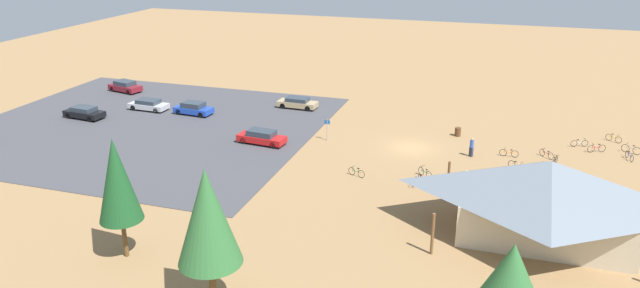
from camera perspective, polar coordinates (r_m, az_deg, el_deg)
The scene contains 27 objects.
ground at distance 56.65m, azimuth 8.80°, elevation -0.35°, with size 160.00×160.00×0.00m, color #937047.
parking_lot_asphalt at distance 64.80m, azimuth -16.58°, elevation 1.73°, with size 35.85×32.47×0.05m, color #424247.
bike_pavilion at distance 41.81m, azimuth 21.22°, elevation -4.53°, with size 14.13×9.57×5.56m.
trash_bin at distance 60.53m, azimuth 13.25°, elevation 1.16°, with size 0.60×0.60×0.90m, color brown.
lot_sign at distance 57.41m, azimuth 0.70°, elevation 1.68°, with size 0.56×0.08×2.20m.
pine_far_east at distance 37.95m, azimuth -19.13°, elevation -3.34°, with size 2.72×2.72×8.04m.
pine_center at distance 31.65m, azimuth -10.87°, elevation -6.99°, with size 3.53×3.53×8.28m.
pine_west at distance 29.82m, azimuth 18.04°, elevation -12.42°, with size 3.66×3.66×6.15m.
bicycle_red_back_row at distance 60.53m, azimuth 25.30°, elevation -0.39°, with size 1.67×0.77×0.87m.
bicycle_white_lone_west at distance 53.48m, azimuth 18.61°, elevation -2.06°, with size 1.52×1.07×0.90m.
bicycle_silver_yard_center at distance 61.36m, azimuth 23.91°, elevation 0.07°, with size 1.63×0.72×0.83m.
bicycle_blue_mid_cluster at distance 59.99m, azimuth 27.87°, elevation -1.03°, with size 0.56×1.65×0.75m.
bicycle_black_edge_north at distance 55.83m, azimuth 21.85°, elevation -1.56°, with size 0.64×1.56×0.82m.
bicycle_yellow_by_bin at distance 64.21m, azimuth 26.65°, elevation 0.50°, with size 1.36×0.96×0.82m.
bicycle_teal_yard_right at distance 50.12m, azimuth 10.17°, elevation -2.79°, with size 1.32×1.25×0.89m.
bicycle_purple_near_porch at distance 48.57m, azimuth 9.36°, elevation -3.52°, with size 0.57×1.75×0.83m.
bicycle_orange_edge_south at distance 56.41m, azimuth 17.89°, elevation -0.84°, with size 1.69×0.48×0.80m.
bicycle_green_near_sign at distance 49.62m, azimuth 3.56°, elevation -2.76°, with size 1.57×0.69×0.80m.
bicycle_red_trailside at distance 57.36m, azimuth 21.16°, elevation -0.91°, with size 1.19×1.21×0.76m.
bicycle_white_yard_left at distance 61.68m, azimuth 27.99°, elevation -0.46°, with size 1.58×0.87×0.90m.
car_maroon_mid_lot at distance 78.78m, azimuth -18.42°, elevation 5.35°, with size 4.62×2.82×1.41m.
car_black_second_row at distance 69.27m, azimuth -21.94°, elevation 2.87°, with size 4.64×2.28×1.30m.
car_red_by_curb at distance 56.94m, azimuth -5.70°, elevation 0.69°, with size 4.87×2.18×1.37m.
car_blue_aisle_side at distance 67.11m, azimuth -12.20°, elevation 3.41°, with size 4.41×2.14×1.40m.
car_tan_inner_stall at distance 67.92m, azimuth -2.20°, elevation 4.03°, with size 4.61×1.88×1.27m.
car_silver_far_end at distance 70.02m, azimuth -16.33°, elevation 3.70°, with size 4.55×2.04×1.24m.
visitor_at_bikes at distance 55.28m, azimuth 14.52°, elevation -0.26°, with size 0.40×0.37×1.81m.
Camera 1 is at (-7.75, 52.47, 19.91)m, focal length 32.92 mm.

